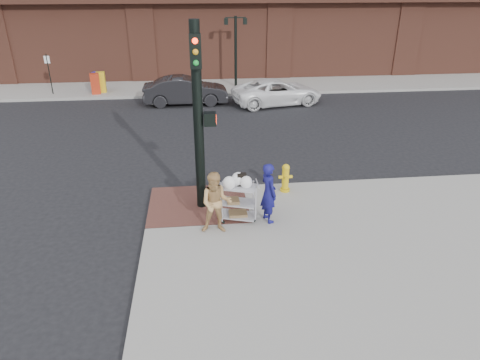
{
  "coord_description": "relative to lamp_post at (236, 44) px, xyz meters",
  "views": [
    {
      "loc": [
        -0.59,
        -9.98,
        5.97
      ],
      "look_at": [
        0.51,
        0.06,
        1.25
      ],
      "focal_mm": 32.0,
      "sensor_mm": 36.0,
      "label": 1
    }
  ],
  "objects": [
    {
      "name": "fire_hydrant",
      "position": [
        0.04,
        -14.53,
        -2.02
      ],
      "size": [
        0.42,
        0.29,
        0.88
      ],
      "color": "gold",
      "rests_on": "sidewalk_near"
    },
    {
      "name": "ground",
      "position": [
        -2.0,
        -16.0,
        -2.62
      ],
      "size": [
        220.0,
        220.0,
        0.0
      ],
      "primitive_type": "plane",
      "color": "black",
      "rests_on": "ground"
    },
    {
      "name": "newsbox_yellow",
      "position": [
        -7.81,
        -0.84,
        -1.9
      ],
      "size": [
        0.52,
        0.48,
        1.14
      ],
      "primitive_type": "cube",
      "rotation": [
        0.0,
        0.0,
        0.1
      ],
      "color": "gold",
      "rests_on": "sidewalk_far"
    },
    {
      "name": "woman_blue",
      "position": [
        -0.77,
        -16.2,
        -1.65
      ],
      "size": [
        0.56,
        0.69,
        1.64
      ],
      "primitive_type": "imported",
      "rotation": [
        0.0,
        0.0,
        1.9
      ],
      "color": "navy",
      "rests_on": "sidewalk_near"
    },
    {
      "name": "sidewalk_far",
      "position": [
        10.5,
        16.0,
        -2.54
      ],
      "size": [
        65.0,
        36.0,
        0.15
      ],
      "primitive_type": "cube",
      "color": "gray",
      "rests_on": "ground"
    },
    {
      "name": "brick_curb_ramp",
      "position": [
        -2.6,
        -15.1,
        -2.46
      ],
      "size": [
        2.8,
        2.4,
        0.01
      ],
      "primitive_type": "cube",
      "color": "#532B26",
      "rests_on": "sidewalk_near"
    },
    {
      "name": "lamp_post",
      "position": [
        0.0,
        0.0,
        0.0
      ],
      "size": [
        1.32,
        0.22,
        4.0
      ],
      "color": "black",
      "rests_on": "sidewalk_far"
    },
    {
      "name": "newsbox_red",
      "position": [
        -8.05,
        -1.22,
        -1.9
      ],
      "size": [
        0.54,
        0.5,
        1.14
      ],
      "primitive_type": "cube",
      "rotation": [
        0.0,
        0.0,
        0.16
      ],
      "color": "#AE2B13",
      "rests_on": "sidewalk_far"
    },
    {
      "name": "traffic_signal_pole",
      "position": [
        -2.48,
        -15.23,
        0.21
      ],
      "size": [
        0.61,
        0.51,
        5.0
      ],
      "color": "black",
      "rests_on": "sidewalk_near"
    },
    {
      "name": "sedan_dark",
      "position": [
        -2.99,
        -3.47,
        -1.89
      ],
      "size": [
        4.42,
        1.59,
        1.45
      ],
      "primitive_type": "imported",
      "rotation": [
        0.0,
        0.0,
        1.58
      ],
      "color": "black",
      "rests_on": "ground"
    },
    {
      "name": "pedestrian_tan",
      "position": [
        -2.16,
        -16.61,
        -1.66
      ],
      "size": [
        0.85,
        0.7,
        1.62
      ],
      "primitive_type": "imported",
      "rotation": [
        0.0,
        0.0,
        -0.11
      ],
      "color": "tan",
      "rests_on": "sidewalk_near"
    },
    {
      "name": "newsbox_blue",
      "position": [
        -8.1,
        -0.49,
        -1.93
      ],
      "size": [
        0.52,
        0.49,
        1.08
      ],
      "primitive_type": "cube",
      "rotation": [
        0.0,
        0.0,
        -0.19
      ],
      "color": "#161B92",
      "rests_on": "sidewalk_far"
    },
    {
      "name": "minivan_white",
      "position": [
        1.79,
        -4.0,
        -1.96
      ],
      "size": [
        5.07,
        3.1,
        1.31
      ],
      "primitive_type": "imported",
      "rotation": [
        0.0,
        0.0,
        1.78
      ],
      "color": "white",
      "rests_on": "ground"
    },
    {
      "name": "utility_cart",
      "position": [
        -1.56,
        -16.05,
        -1.87
      ],
      "size": [
        1.06,
        0.79,
        1.31
      ],
      "color": "#A4A4A9",
      "rests_on": "sidewalk_near"
    },
    {
      "name": "parking_sign",
      "position": [
        -10.5,
        -1.0,
        -1.37
      ],
      "size": [
        0.05,
        0.05,
        2.2
      ],
      "primitive_type": "cylinder",
      "color": "black",
      "rests_on": "sidewalk_far"
    }
  ]
}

